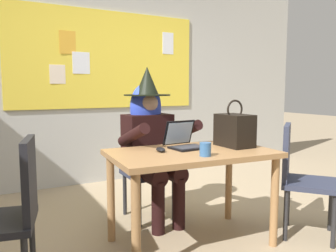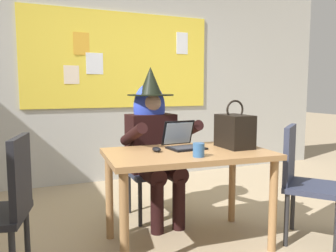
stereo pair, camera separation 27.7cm
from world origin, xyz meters
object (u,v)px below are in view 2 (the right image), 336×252
Objects in this scene: desk_main at (188,164)px; computer_mouse at (157,149)px; chair_extra_corner at (303,177)px; chair_at_desk at (149,163)px; person_costumed at (153,135)px; chair_spare_by_window at (2,204)px; laptop at (183,142)px; handbag at (235,131)px; coffee_mug at (199,150)px.

computer_mouse reaches higher than desk_main.
chair_extra_corner is (0.86, -0.27, -0.12)m from desk_main.
computer_mouse is at bearing 162.00° from desk_main.
chair_at_desk is 0.30m from person_costumed.
computer_mouse is 0.11× the size of chair_spare_by_window.
person_costumed reaches higher than chair_at_desk.
person_costumed is 0.46m from laptop.
person_costumed is 0.76m from handbag.
desk_main is 0.47m from handbag.
person_costumed is (-0.06, 0.60, 0.15)m from desk_main.
chair_at_desk is at bearing 179.00° from person_costumed.
desk_main is 1.40× the size of chair_extra_corner.
handbag is at bearing -160.73° from chair_extra_corner.
handbag is at bearing 35.79° from person_costumed.
chair_at_desk is at bearing -133.96° from chair_spare_by_window.
person_costumed is 1.53× the size of chair_extra_corner.
laptop is 0.33× the size of chair_extra_corner.
handbag is 0.49m from coffee_mug.
laptop is 0.26m from computer_mouse.
person_costumed is at bearing -172.90° from chair_extra_corner.
coffee_mug reaches higher than computer_mouse.
desk_main is 0.26m from coffee_mug.
chair_spare_by_window is (-1.20, -0.68, -0.26)m from person_costumed.
computer_mouse is at bearing -147.26° from chair_extra_corner.
coffee_mug is 0.93m from chair_extra_corner.
computer_mouse is 1.09× the size of coffee_mug.
handbag is 0.64m from chair_extra_corner.
computer_mouse is 0.12× the size of chair_extra_corner.
desk_main is 0.62m from person_costumed.
chair_at_desk is at bearing 94.04° from laptop.
laptop reaches higher than desk_main.
chair_spare_by_window is at bearing -134.83° from chair_extra_corner.
coffee_mug is at bearing 1.98° from chair_at_desk.
handbag is (0.41, 0.00, 0.23)m from desk_main.
handbag is 3.98× the size of coffee_mug.
chair_spare_by_window is 2.13m from chair_extra_corner.
person_costumed reaches higher than coffee_mug.
chair_spare_by_window reaches higher than chair_at_desk.
laptop is (0.02, 0.14, 0.15)m from desk_main.
computer_mouse is 1.17m from chair_extra_corner.
chair_extra_corner is at bearing -172.93° from chair_spare_by_window.
desk_main is 1.42× the size of chair_at_desk.
laptop is at bearing 79.96° from desk_main.
chair_spare_by_window reaches higher than desk_main.
desk_main is at bearing 83.30° from coffee_mug.
chair_extra_corner is at bearing 44.38° from person_costumed.
chair_at_desk is (-0.06, 0.72, -0.13)m from desk_main.
chair_extra_corner is (0.93, -0.99, 0.01)m from chair_at_desk.
chair_extra_corner is at bearing -31.11° from handbag.
person_costumed reaches higher than chair_extra_corner.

